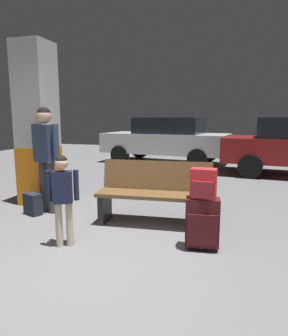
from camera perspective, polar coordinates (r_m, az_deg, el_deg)
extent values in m
cube|color=slate|center=(6.75, 5.19, -3.86)|extent=(18.00, 18.00, 0.10)
cube|color=orange|center=(5.65, -19.03, -1.26)|extent=(0.57, 0.57, 1.00)
cube|color=#B2B2B2|center=(5.57, -19.81, 12.80)|extent=(0.56, 0.56, 1.76)
cube|color=brown|center=(4.22, 1.83, -5.09)|extent=(1.63, 0.57, 0.05)
cube|color=brown|center=(4.41, 2.42, -1.33)|extent=(1.60, 0.24, 0.42)
cube|color=black|center=(4.47, -7.40, -7.45)|extent=(0.11, 0.41, 0.41)
cube|color=black|center=(4.23, 11.57, -8.55)|extent=(0.11, 0.41, 0.41)
cube|color=#471419|center=(3.57, 10.96, -9.99)|extent=(0.40, 0.24, 0.56)
cube|color=#471419|center=(3.48, 10.95, -11.53)|extent=(0.34, 0.06, 0.36)
cube|color=#A5A5AA|center=(3.56, 11.08, -5.49)|extent=(0.14, 0.04, 0.02)
cylinder|color=black|center=(3.76, 8.29, -13.83)|extent=(0.02, 0.05, 0.04)
cylinder|color=black|center=(3.76, 13.31, -13.96)|extent=(0.02, 0.05, 0.04)
cube|color=red|center=(3.44, 11.20, -2.90)|extent=(0.29, 0.17, 0.34)
cube|color=maroon|center=(3.36, 10.93, -4.08)|extent=(0.23, 0.04, 0.19)
cylinder|color=black|center=(3.41, 11.28, -0.31)|extent=(0.06, 0.03, 0.02)
cylinder|color=beige|center=(3.71, -13.90, -10.28)|extent=(0.08, 0.08, 0.53)
cylinder|color=beige|center=(3.72, -15.78, -10.31)|extent=(0.08, 0.08, 0.53)
cube|color=#191E38|center=(3.59, -15.14, -3.52)|extent=(0.25, 0.21, 0.37)
cylinder|color=#191E38|center=(3.58, -12.70, -3.16)|extent=(0.06, 0.06, 0.35)
cylinder|color=#191E38|center=(3.61, -17.59, -3.28)|extent=(0.06, 0.06, 0.35)
sphere|color=beige|center=(3.54, -15.34, 0.92)|extent=(0.15, 0.15, 0.15)
sphere|color=black|center=(3.54, -15.35, 1.26)|extent=(0.14, 0.14, 0.14)
cylinder|color=#E5D84C|center=(3.70, -16.20, -2.89)|extent=(0.06, 0.06, 0.10)
cylinder|color=red|center=(3.69, -16.25, -1.75)|extent=(0.01, 0.01, 0.06)
cylinder|color=#38383D|center=(5.00, -17.06, -3.60)|extent=(0.12, 0.12, 0.82)
cylinder|color=#38383D|center=(5.14, -18.43, -3.31)|extent=(0.12, 0.12, 0.82)
cube|color=#2D3851|center=(4.96, -18.16, 4.42)|extent=(0.37, 0.28, 0.58)
cylinder|color=#2D3851|center=(4.78, -16.35, 4.68)|extent=(0.10, 0.10, 0.55)
cylinder|color=#2D3851|center=(5.14, -19.88, 4.82)|extent=(0.10, 0.10, 0.55)
sphere|color=tan|center=(4.95, -18.41, 9.32)|extent=(0.23, 0.23, 0.23)
sphere|color=black|center=(4.95, -18.43, 9.70)|extent=(0.21, 0.21, 0.21)
cube|color=#1E232D|center=(5.05, -20.32, -6.42)|extent=(0.32, 0.25, 0.34)
cube|color=#333842|center=(5.11, -19.39, -6.77)|extent=(0.23, 0.11, 0.19)
cylinder|color=black|center=(5.01, -20.42, -4.68)|extent=(0.06, 0.04, 0.02)
cylinder|color=black|center=(9.55, 19.94, 1.68)|extent=(0.62, 0.26, 0.60)
cylinder|color=black|center=(7.97, 19.44, 0.26)|extent=(0.62, 0.26, 0.60)
cube|color=silver|center=(10.16, 4.04, 4.75)|extent=(4.28, 2.18, 0.64)
cube|color=black|center=(10.08, 4.89, 8.01)|extent=(2.27, 1.78, 0.52)
cylinder|color=black|center=(9.99, -4.59, 2.53)|extent=(0.62, 0.27, 0.60)
cylinder|color=black|center=(11.42, -0.79, 3.43)|extent=(0.62, 0.27, 0.60)
cylinder|color=black|center=(9.06, 10.06, 1.71)|extent=(0.62, 0.27, 0.60)
cylinder|color=black|center=(10.61, 12.11, 2.76)|extent=(0.62, 0.27, 0.60)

